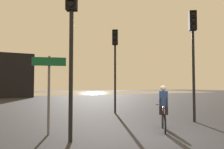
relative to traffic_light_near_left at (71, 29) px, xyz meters
name	(u,v)px	position (x,y,z in m)	size (l,w,h in m)	color
ground_plane	(169,137)	(2.96, -0.79, -3.27)	(120.00, 120.00, 0.00)	#28282D
water_strip	(31,94)	(2.96, 36.42, -3.27)	(80.00, 16.00, 0.01)	gray
traffic_light_near_left	(71,29)	(0.00, 0.00, 0.00)	(0.40, 0.42, 4.73)	black
traffic_light_near_right	(193,45)	(5.88, 0.87, 0.17)	(0.40, 0.42, 5.00)	black
traffic_light_center	(115,55)	(4.15, 5.18, 0.12)	(0.40, 0.42, 4.92)	black
direction_sign_post	(49,83)	(-0.40, 1.20, -1.58)	(1.06, 0.33, 2.60)	slate
cyclist	(163,108)	(3.40, -0.01, -2.45)	(1.01, 1.43, 1.62)	black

